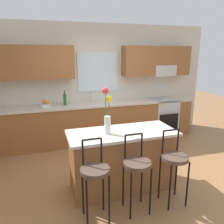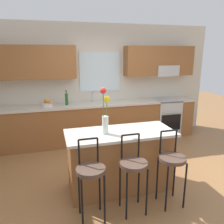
# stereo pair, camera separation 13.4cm
# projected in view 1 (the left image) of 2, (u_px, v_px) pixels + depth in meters

# --- Properties ---
(ground_plane) EXTENTS (14.00, 14.00, 0.00)m
(ground_plane) POSITION_uv_depth(u_px,v_px,m) (128.00, 175.00, 3.86)
(ground_plane) COLOR olive
(back_wall_assembly) EXTENTS (5.60, 0.50, 2.70)m
(back_wall_assembly) POSITION_uv_depth(u_px,v_px,m) (99.00, 76.00, 5.31)
(back_wall_assembly) COLOR beige
(back_wall_assembly) RESTS_ON ground
(counter_run) EXTENTS (4.56, 0.64, 0.92)m
(counter_run) POSITION_uv_depth(u_px,v_px,m) (102.00, 122.00, 5.31)
(counter_run) COLOR brown
(counter_run) RESTS_ON ground
(sink_faucet) EXTENTS (0.02, 0.13, 0.23)m
(sink_faucet) POSITION_uv_depth(u_px,v_px,m) (90.00, 96.00, 5.23)
(sink_faucet) COLOR #B7BABC
(sink_faucet) RESTS_ON counter_run
(oven_range) EXTENTS (0.60, 0.64, 0.92)m
(oven_range) POSITION_uv_depth(u_px,v_px,m) (163.00, 116.00, 5.76)
(oven_range) COLOR #B7BABC
(oven_range) RESTS_ON ground
(kitchen_island) EXTENTS (1.60, 0.69, 0.92)m
(kitchen_island) POSITION_uv_depth(u_px,v_px,m) (122.00, 160.00, 3.42)
(kitchen_island) COLOR brown
(kitchen_island) RESTS_ON ground
(bar_stool_near) EXTENTS (0.36, 0.36, 1.04)m
(bar_stool_near) POSITION_uv_depth(u_px,v_px,m) (95.00, 174.00, 2.70)
(bar_stool_near) COLOR black
(bar_stool_near) RESTS_ON ground
(bar_stool_middle) EXTENTS (0.36, 0.36, 1.04)m
(bar_stool_middle) POSITION_uv_depth(u_px,v_px,m) (137.00, 167.00, 2.86)
(bar_stool_middle) COLOR black
(bar_stool_middle) RESTS_ON ground
(bar_stool_far) EXTENTS (0.36, 0.36, 1.04)m
(bar_stool_far) POSITION_uv_depth(u_px,v_px,m) (174.00, 161.00, 3.03)
(bar_stool_far) COLOR black
(bar_stool_far) RESTS_ON ground
(flower_vase) EXTENTS (0.14, 0.10, 0.67)m
(flower_vase) POSITION_uv_depth(u_px,v_px,m) (107.00, 113.00, 3.14)
(flower_vase) COLOR silver
(flower_vase) RESTS_ON kitchen_island
(fruit_bowl_oranges) EXTENTS (0.24, 0.24, 0.16)m
(fruit_bowl_oranges) POSITION_uv_depth(u_px,v_px,m) (45.00, 105.00, 4.82)
(fruit_bowl_oranges) COLOR silver
(fruit_bowl_oranges) RESTS_ON counter_run
(bottle_olive_oil) EXTENTS (0.06, 0.06, 0.33)m
(bottle_olive_oil) POSITION_uv_depth(u_px,v_px,m) (65.00, 99.00, 4.92)
(bottle_olive_oil) COLOR #1E5923
(bottle_olive_oil) RESTS_ON counter_run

